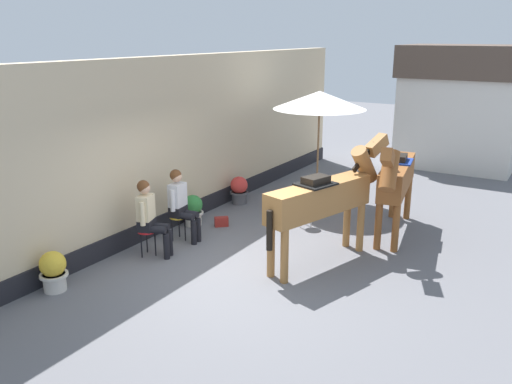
# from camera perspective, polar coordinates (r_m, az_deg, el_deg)

# --- Properties ---
(ground_plane) EXTENTS (40.00, 40.00, 0.00)m
(ground_plane) POSITION_cam_1_polar(r_m,az_deg,el_deg) (11.34, 6.47, -3.18)
(ground_plane) COLOR slate
(pub_facade_wall) EXTENTS (0.34, 14.00, 3.40)m
(pub_facade_wall) POSITION_cam_1_polar(r_m,az_deg,el_deg) (11.02, -8.80, 4.46)
(pub_facade_wall) COLOR #CCB793
(pub_facade_wall) RESTS_ON ground_plane
(distant_cottage) EXTENTS (3.40, 2.60, 3.50)m
(distant_cottage) POSITION_cam_1_polar(r_m,az_deg,el_deg) (16.91, 21.03, 8.64)
(distant_cottage) COLOR silver
(distant_cottage) RESTS_ON ground_plane
(seated_visitor_near) EXTENTS (0.61, 0.49, 1.39)m
(seated_visitor_near) POSITION_cam_1_polar(r_m,az_deg,el_deg) (9.51, -11.29, -2.36)
(seated_visitor_near) COLOR red
(seated_visitor_near) RESTS_ON ground_plane
(seated_visitor_far) EXTENTS (0.61, 0.49, 1.39)m
(seated_visitor_far) POSITION_cam_1_polar(r_m,az_deg,el_deg) (10.13, -8.04, -1.02)
(seated_visitor_far) COLOR gold
(seated_visitor_far) RESTS_ON ground_plane
(saddled_horse_near) EXTENTS (1.12, 2.91, 2.06)m
(saddled_horse_near) POSITION_cam_1_polar(r_m,az_deg,el_deg) (9.07, 7.31, -0.56)
(saddled_horse_near) COLOR #9E6B38
(saddled_horse_near) RESTS_ON ground_plane
(saddled_horse_far) EXTENTS (0.81, 2.98, 2.06)m
(saddled_horse_far) POSITION_cam_1_polar(r_m,az_deg,el_deg) (10.56, 14.70, 1.47)
(saddled_horse_far) COLOR brown
(saddled_horse_far) RESTS_ON ground_plane
(flower_planter_nearest) EXTENTS (0.43, 0.43, 0.64)m
(flower_planter_nearest) POSITION_cam_1_polar(r_m,az_deg,el_deg) (8.80, -20.80, -7.83)
(flower_planter_nearest) COLOR beige
(flower_planter_nearest) RESTS_ON ground_plane
(flower_planter_inner_far) EXTENTS (0.43, 0.43, 0.64)m
(flower_planter_inner_far) POSITION_cam_1_polar(r_m,az_deg,el_deg) (11.06, -6.74, -1.87)
(flower_planter_inner_far) COLOR beige
(flower_planter_inner_far) RESTS_ON ground_plane
(flower_planter_farthest) EXTENTS (0.43, 0.43, 0.64)m
(flower_planter_farthest) POSITION_cam_1_polar(r_m,az_deg,el_deg) (12.40, -1.81, 0.27)
(flower_planter_farthest) COLOR #4C4C51
(flower_planter_farthest) RESTS_ON ground_plane
(cafe_parasol) EXTENTS (2.10, 2.10, 2.58)m
(cafe_parasol) POSITION_cam_1_polar(r_m,az_deg,el_deg) (12.21, 6.80, 9.64)
(cafe_parasol) COLOR black
(cafe_parasol) RESTS_ON ground_plane
(spare_stool_white) EXTENTS (0.32, 0.32, 0.46)m
(spare_stool_white) POSITION_cam_1_polar(r_m,az_deg,el_deg) (10.93, 5.33, -1.69)
(spare_stool_white) COLOR white
(spare_stool_white) RESTS_ON ground_plane
(satchel_bag) EXTENTS (0.29, 0.28, 0.20)m
(satchel_bag) POSITION_cam_1_polar(r_m,az_deg,el_deg) (11.00, -3.71, -3.18)
(satchel_bag) COLOR maroon
(satchel_bag) RESTS_ON ground_plane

